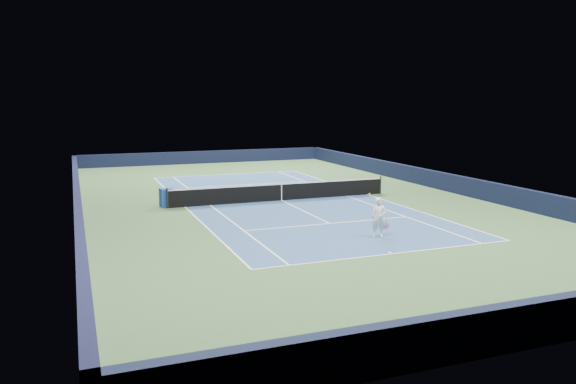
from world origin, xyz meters
name	(u,v)px	position (x,y,z in m)	size (l,w,h in m)	color
ground	(282,200)	(0.00, 0.00, 0.00)	(40.00, 40.00, 0.00)	#34542E
wall_far	(204,157)	(0.00, 19.82, 0.55)	(22.00, 0.35, 1.10)	black
wall_near	(569,316)	(0.00, -19.82, 0.55)	(22.00, 0.35, 1.10)	black
wall_right	(441,181)	(10.82, 0.00, 0.55)	(0.35, 40.00, 1.10)	black
wall_left	(78,204)	(-10.82, 0.00, 0.55)	(0.35, 40.00, 1.10)	black
court_surface	(282,200)	(0.00, 0.00, 0.00)	(10.97, 23.77, 0.01)	navy
baseline_far	(227,174)	(0.00, 11.88, 0.01)	(10.97, 0.08, 0.00)	white
baseline_near	(393,254)	(0.00, -11.88, 0.01)	(10.97, 0.08, 0.00)	white
sideline_doubles_right	(367,194)	(5.49, 0.00, 0.01)	(0.08, 23.77, 0.00)	white
sideline_doubles_left	(185,207)	(-5.49, 0.00, 0.01)	(0.08, 23.77, 0.00)	white
sideline_singles_right	(346,196)	(4.12, 0.00, 0.01)	(0.08, 23.77, 0.00)	white
sideline_singles_left	(210,205)	(-4.12, 0.00, 0.01)	(0.08, 23.77, 0.00)	white
service_line_far	(248,184)	(0.00, 6.40, 0.01)	(8.23, 0.08, 0.00)	white
service_line_near	(330,223)	(0.00, -6.40, 0.01)	(8.23, 0.08, 0.00)	white
center_service_line	(282,200)	(0.00, 0.00, 0.01)	(0.08, 12.80, 0.00)	white
center_mark_far	(228,174)	(0.00, 11.73, 0.01)	(0.08, 0.30, 0.00)	white
center_mark_near	(390,253)	(0.00, -11.73, 0.01)	(0.08, 0.30, 0.00)	white
tennis_net	(281,192)	(0.00, 0.00, 0.50)	(12.90, 0.10, 1.07)	black
sponsor_cube	(166,198)	(-6.40, 0.43, 0.50)	(0.69, 0.64, 1.00)	#1B41A5
tennis_player	(379,218)	(0.81, -9.43, 0.83)	(0.82, 1.34, 1.69)	white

